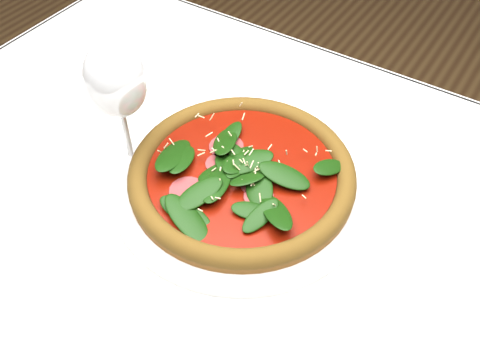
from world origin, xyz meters
The scene contains 4 objects.
dining_table centered at (0.00, 0.00, 0.65)m, with size 1.21×0.81×0.75m.
plate centered at (-0.04, 0.03, 0.76)m, with size 0.37×0.37×0.02m.
pizza centered at (-0.04, 0.03, 0.78)m, with size 0.37×0.37×0.04m.
wine_glass centered at (-0.20, -0.01, 0.89)m, with size 0.08×0.08×0.20m.
Camera 1 is at (0.24, -0.40, 1.31)m, focal length 40.00 mm.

